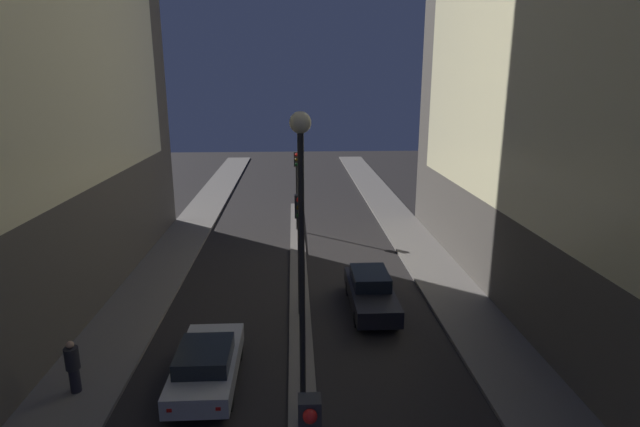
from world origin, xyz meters
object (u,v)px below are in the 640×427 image
traffic_light_mid (299,229)px  car_left_lane (207,364)px  car_right_lane (371,291)px  pedestrian_on_left_sidewalk (73,366)px  traffic_light_far (297,173)px  street_lamp (301,220)px

traffic_light_mid → car_left_lane: 6.20m
car_right_lane → car_left_lane: bearing=-139.2°
car_left_lane → pedestrian_on_left_sidewalk: 3.92m
traffic_light_far → street_lamp: street_lamp is taller
pedestrian_on_left_sidewalk → traffic_light_far: bearing=67.8°
street_lamp → car_right_lane: 9.20m
traffic_light_mid → traffic_light_far: (0.00, 11.97, 0.00)m
traffic_light_far → pedestrian_on_left_sidewalk: traffic_light_far is taller
traffic_light_mid → street_lamp: (0.00, -6.47, 2.16)m
street_lamp → traffic_light_mid: bearing=90.0°
street_lamp → car_right_lane: size_ratio=1.76×
traffic_light_mid → traffic_light_far: size_ratio=1.00×
traffic_light_mid → car_left_lane: traffic_light_mid is taller
traffic_light_far → car_left_lane: 17.05m
car_left_lane → street_lamp: bearing=-32.9°
traffic_light_far → car_left_lane: size_ratio=1.12×
traffic_light_far → car_left_lane: (-2.97, -16.52, -2.99)m
street_lamp → car_left_lane: size_ratio=1.91×
car_left_lane → pedestrian_on_left_sidewalk: bearing=-175.2°
car_left_lane → car_right_lane: size_ratio=0.92×
car_right_lane → pedestrian_on_left_sidewalk: bearing=-151.0°
car_right_lane → traffic_light_far: bearing=104.6°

